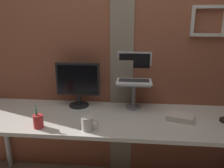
{
  "coord_description": "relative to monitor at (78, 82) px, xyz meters",
  "views": [
    {
      "loc": [
        0.23,
        -1.67,
        1.51
      ],
      "look_at": [
        0.06,
        0.11,
        0.98
      ],
      "focal_mm": 36.27,
      "sensor_mm": 36.0,
      "label": 1
    }
  ],
  "objects": [
    {
      "name": "paper_clutter_stack",
      "position": [
        0.86,
        -0.21,
        -0.21
      ],
      "size": [
        0.23,
        0.19,
        0.04
      ],
      "primitive_type": "cube",
      "rotation": [
        0.0,
        0.0,
        -0.29
      ],
      "color": "silver",
      "rests_on": "desk"
    },
    {
      "name": "coffee_mug",
      "position": [
        0.17,
        -0.45,
        -0.18
      ],
      "size": [
        0.13,
        0.09,
        0.1
      ],
      "color": "silver",
      "rests_on": "desk"
    },
    {
      "name": "pen_cup",
      "position": [
        -0.2,
        -0.45,
        -0.18
      ],
      "size": [
        0.07,
        0.07,
        0.17
      ],
      "color": "red",
      "rests_on": "desk"
    },
    {
      "name": "desk",
      "position": [
        0.31,
        -0.21,
        -0.29
      ],
      "size": [
        2.32,
        0.67,
        0.73
      ],
      "color": "silver",
      "rests_on": "ground_plane"
    },
    {
      "name": "laptop_stand",
      "position": [
        0.5,
        0.0,
        -0.07
      ],
      "size": [
        0.28,
        0.22,
        0.24
      ],
      "color": "gray",
      "rests_on": "desk"
    },
    {
      "name": "brick_wall_back",
      "position": [
        0.26,
        0.18,
        0.35
      ],
      "size": [
        3.34,
        0.16,
        2.63
      ],
      "color": "#9E563D",
      "rests_on": "ground_plane"
    },
    {
      "name": "monitor",
      "position": [
        0.0,
        0.0,
        0.0
      ],
      "size": [
        0.39,
        0.18,
        0.4
      ],
      "color": "black",
      "rests_on": "desk"
    },
    {
      "name": "laptop",
      "position": [
        0.5,
        0.07,
        0.08
      ],
      "size": [
        0.3,
        0.25,
        0.25
      ],
      "color": "white",
      "rests_on": "laptop_stand"
    }
  ]
}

